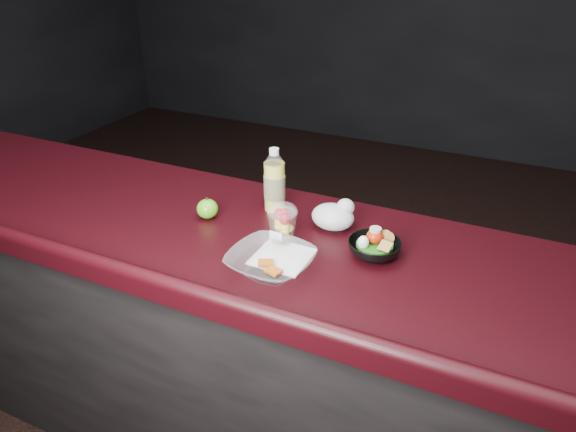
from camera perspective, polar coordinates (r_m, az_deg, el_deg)
The scene contains 8 objects.
counter at distance 1.94m, azimuth -2.93°, elevation -15.15°, with size 4.06×0.71×1.02m.
lemonade_bottle at distance 1.75m, azimuth -1.51°, elevation 3.52°, with size 0.07×0.07×0.22m.
fruit_cup at distance 1.56m, azimuth -0.65°, elevation -0.73°, with size 0.09×0.09×0.13m.
green_apple at distance 1.74m, azimuth -8.95°, elevation 0.81°, with size 0.07×0.07×0.07m.
plastic_bag at distance 1.65m, azimuth 5.18°, elevation 0.05°, with size 0.14×0.11×0.10m.
snack_bowl at distance 1.54m, azimuth 9.53°, elevation -3.40°, with size 0.20×0.20×0.09m.
takeout_bowl at distance 1.45m, azimuth -1.93°, elevation -5.13°, with size 0.26×0.26×0.06m.
paper_napkin at distance 1.52m, azimuth -0.65°, elevation -4.55°, with size 0.16×0.16×0.00m, color white.
Camera 1 is at (0.67, -0.93, 1.85)m, focal length 32.00 mm.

